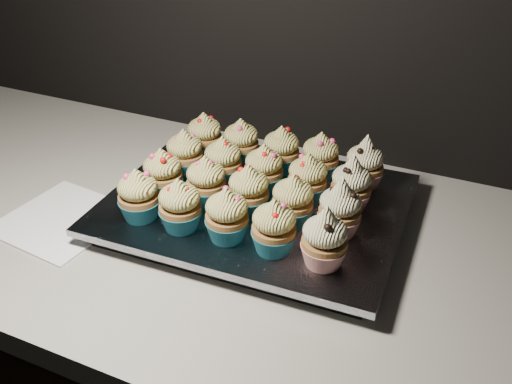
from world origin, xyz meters
TOP-DOWN VIEW (x-y plane):
  - worktop at (0.00, 1.70)m, footprint 2.44×0.64m
  - napkin at (-0.20, 1.60)m, footprint 0.19×0.19m
  - baking_tray at (0.08, 1.74)m, footprint 0.44×0.34m
  - foil_lining at (0.08, 1.74)m, footprint 0.47×0.38m
  - cupcake_0 at (-0.06, 1.63)m, footprint 0.06×0.06m
  - cupcake_1 at (0.01, 1.63)m, footprint 0.06×0.06m
  - cupcake_2 at (0.08, 1.63)m, footprint 0.06×0.06m
  - cupcake_3 at (0.15, 1.63)m, footprint 0.06×0.06m
  - cupcake_4 at (0.22, 1.63)m, footprint 0.06×0.06m
  - cupcake_5 at (-0.07, 1.69)m, footprint 0.06×0.06m
  - cupcake_6 at (0.01, 1.70)m, footprint 0.06×0.06m
  - cupcake_7 at (0.08, 1.70)m, footprint 0.06×0.06m
  - cupcake_8 at (0.15, 1.70)m, footprint 0.06×0.06m
  - cupcake_9 at (0.22, 1.71)m, footprint 0.06×0.06m
  - cupcake_10 at (-0.07, 1.77)m, footprint 0.06×0.06m
  - cupcake_11 at (0.00, 1.77)m, footprint 0.06×0.06m
  - cupcake_12 at (0.07, 1.77)m, footprint 0.06×0.06m
  - cupcake_13 at (0.15, 1.77)m, footprint 0.06×0.06m
  - cupcake_14 at (0.22, 1.78)m, footprint 0.06×0.06m
  - cupcake_15 at (-0.07, 1.84)m, footprint 0.06×0.06m
  - cupcake_16 at (-0.00, 1.84)m, footprint 0.06×0.06m
  - cupcake_17 at (0.08, 1.84)m, footprint 0.06×0.06m
  - cupcake_18 at (0.14, 1.85)m, footprint 0.06×0.06m
  - cupcake_19 at (0.22, 1.85)m, footprint 0.06×0.06m

SIDE VIEW (x-z plane):
  - worktop at x=0.00m, z-range 0.86..0.90m
  - napkin at x=-0.20m, z-range 0.90..0.90m
  - baking_tray at x=0.08m, z-range 0.90..0.92m
  - foil_lining at x=0.08m, z-range 0.92..0.93m
  - cupcake_0 at x=-0.06m, z-range 0.93..1.01m
  - cupcake_1 at x=0.01m, z-range 0.93..1.01m
  - cupcake_2 at x=0.08m, z-range 0.93..1.01m
  - cupcake_3 at x=0.15m, z-range 0.93..1.01m
  - cupcake_5 at x=-0.07m, z-range 0.93..1.01m
  - cupcake_6 at x=0.01m, z-range 0.93..1.01m
  - cupcake_7 at x=0.08m, z-range 0.93..1.01m
  - cupcake_8 at x=0.15m, z-range 0.93..1.01m
  - cupcake_10 at x=-0.07m, z-range 0.93..1.01m
  - cupcake_11 at x=0.00m, z-range 0.93..1.01m
  - cupcake_12 at x=0.07m, z-range 0.93..1.01m
  - cupcake_13 at x=0.15m, z-range 0.93..1.01m
  - cupcake_15 at x=-0.07m, z-range 0.93..1.01m
  - cupcake_16 at x=0.00m, z-range 0.93..1.01m
  - cupcake_17 at x=0.08m, z-range 0.93..1.01m
  - cupcake_18 at x=0.14m, z-range 0.93..1.01m
  - cupcake_4 at x=0.22m, z-range 0.93..1.02m
  - cupcake_9 at x=0.22m, z-range 0.93..1.02m
  - cupcake_14 at x=0.22m, z-range 0.93..1.02m
  - cupcake_19 at x=0.22m, z-range 0.93..1.02m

